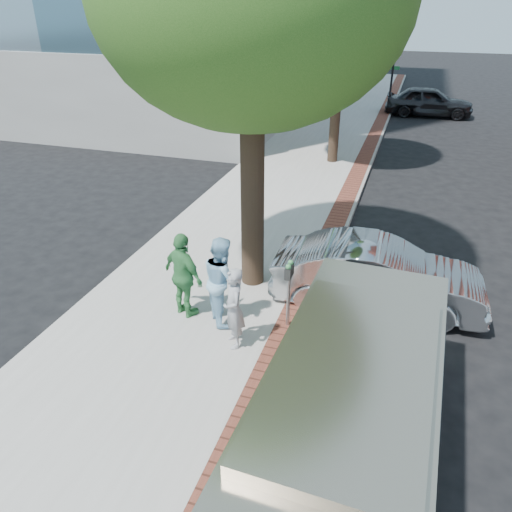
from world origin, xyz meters
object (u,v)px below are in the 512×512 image
at_px(van, 354,395).
at_px(person_green, 184,276).
at_px(person_officer, 222,280).
at_px(parking_meter, 289,281).
at_px(bg_car, 429,101).
at_px(sedan_silver, 378,276).
at_px(person_gray, 234,309).

bearing_deg(van, person_green, 150.02).
bearing_deg(person_officer, van, -166.18).
height_order(parking_meter, person_green, person_green).
xyz_separation_m(person_officer, bg_car, (3.75, 22.48, -0.28)).
height_order(sedan_silver, van, van).
xyz_separation_m(person_green, bg_car, (4.57, 22.56, -0.28)).
height_order(person_officer, van, van).
relative_size(person_gray, van, 0.29).
bearing_deg(person_green, person_officer, -148.24).
height_order(person_gray, van, van).
xyz_separation_m(parking_meter, bg_car, (2.41, 22.29, -0.40)).
xyz_separation_m(parking_meter, sedan_silver, (1.61, 1.57, -0.45)).
xyz_separation_m(person_gray, person_green, (-1.33, 0.66, 0.11)).
bearing_deg(person_gray, person_officer, -177.41).
relative_size(parking_meter, person_green, 0.79).
bearing_deg(person_officer, bg_car, -45.74).
xyz_separation_m(parking_meter, person_gray, (-0.82, -0.92, -0.23)).
bearing_deg(parking_meter, person_green, -172.96).
bearing_deg(van, person_officer, 142.55).
bearing_deg(person_green, bg_car, -75.56).
relative_size(parking_meter, sedan_silver, 0.32).
distance_m(person_officer, sedan_silver, 3.45).
bearing_deg(van, sedan_silver, 93.16).
height_order(person_gray, person_officer, person_officer).
height_order(person_gray, bg_car, person_gray).
distance_m(person_gray, person_green, 1.49).
distance_m(sedan_silver, van, 4.28).
xyz_separation_m(person_officer, person_green, (-0.82, -0.08, -0.00)).
bearing_deg(person_gray, van, 22.29).
relative_size(parking_meter, person_gray, 0.89).
distance_m(person_officer, person_green, 0.82).
bearing_deg(person_green, van, 173.44).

